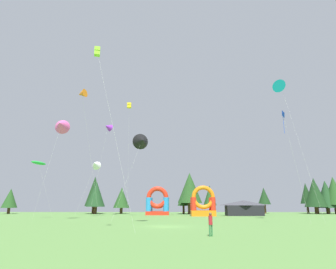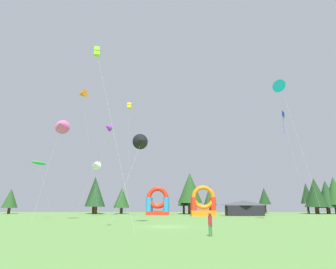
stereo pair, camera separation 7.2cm
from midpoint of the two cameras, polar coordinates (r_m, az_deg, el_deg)
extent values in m
plane|color=#5B8C42|center=(34.22, -0.41, -17.90)|extent=(120.00, 120.00, 0.00)
cone|color=white|center=(64.18, -14.32, -5.79)|extent=(2.09, 2.26, 2.26)
cylinder|color=silver|center=(64.36, -16.22, -10.56)|extent=(3.78, 0.31, 10.87)
cube|color=yellow|center=(58.83, -7.78, 5.52)|extent=(0.87, 0.87, 0.46)
cube|color=yellow|center=(59.01, -7.77, 6.02)|extent=(0.87, 0.87, 0.46)
cylinder|color=silver|center=(58.59, -7.97, -5.22)|extent=(0.40, 4.75, 22.02)
cone|color=#EA599E|center=(48.93, -20.59, 1.78)|extent=(2.66, 2.53, 2.45)
cylinder|color=silver|center=(47.98, -23.06, -6.75)|extent=(2.93, 0.43, 14.83)
cone|color=orange|center=(55.77, -16.85, 7.77)|extent=(1.99, 1.98, 1.71)
cylinder|color=silver|center=(56.06, -15.22, -4.32)|extent=(2.58, 7.67, 22.36)
ellipsoid|color=green|center=(56.48, -24.44, -5.19)|extent=(2.49, 2.57, 0.96)
cylinder|color=silver|center=(56.71, -23.25, -10.26)|extent=(2.46, 2.53, 9.67)
cone|color=black|center=(39.14, -5.33, -1.28)|extent=(2.73, 2.73, 2.37)
cylinder|color=silver|center=(38.03, -8.32, -9.13)|extent=(3.59, 1.15, 10.89)
cone|color=purple|center=(62.60, -11.94, 1.50)|extent=(2.21, 2.23, 1.76)
cylinder|color=silver|center=(62.66, -13.70, -7.09)|extent=(3.62, 2.82, 18.60)
cone|color=#0C7F7A|center=(49.32, 21.64, 8.68)|extent=(2.83, 2.82, 2.11)
cylinder|color=silver|center=(45.93, 25.03, -2.72)|extent=(2.93, 2.70, 20.48)
cube|color=#8CD826|center=(29.85, -14.04, 15.39)|extent=(0.66, 0.66, 0.39)
cube|color=#8CD826|center=(30.08, -13.98, 16.16)|extent=(0.66, 0.66, 0.39)
cylinder|color=silver|center=(26.90, -10.59, -0.54)|extent=(4.08, 1.06, 17.05)
pyramid|color=blue|center=(39.45, 21.79, 3.68)|extent=(0.34, 0.83, 0.82)
cylinder|color=blue|center=(39.14, 22.03, 1.96)|extent=(0.04, 0.04, 2.48)
cylinder|color=silver|center=(40.05, 24.27, -6.32)|extent=(3.36, 2.85, 13.64)
cylinder|color=#33723F|center=(24.39, 8.65, -18.41)|extent=(0.16, 0.16, 0.90)
cylinder|color=#33723F|center=(24.32, 8.25, -18.43)|extent=(0.16, 0.16, 0.90)
cylinder|color=#B21E26|center=(24.30, 8.38, -16.53)|extent=(0.39, 0.39, 0.71)
sphere|color=brown|center=(24.28, 8.34, -15.41)|extent=(0.24, 0.24, 0.24)
cube|color=red|center=(70.15, -2.11, -15.39)|extent=(5.36, 4.74, 0.84)
cylinder|color=#268CD8|center=(68.55, -3.90, -13.74)|extent=(1.33, 1.33, 3.16)
cylinder|color=#268CD8|center=(68.34, -0.43, -13.77)|extent=(1.33, 1.33, 3.16)
cylinder|color=#268CD8|center=(71.95, -3.67, -13.74)|extent=(1.33, 1.33, 3.16)
cylinder|color=#268CD8|center=(71.75, -0.36, -13.76)|extent=(1.33, 1.33, 3.16)
torus|color=red|center=(68.43, -2.15, -12.43)|extent=(5.10, 1.06, 5.10)
cube|color=orange|center=(63.59, 6.97, -15.32)|extent=(5.13, 3.87, 1.19)
cylinder|color=red|center=(62.00, 5.13, -13.61)|extent=(1.08, 1.08, 2.70)
cylinder|color=red|center=(62.42, 8.95, -13.51)|extent=(1.08, 1.08, 2.70)
cylinder|color=red|center=(64.78, 4.95, -13.62)|extent=(1.08, 1.08, 2.70)
cylinder|color=red|center=(65.18, 8.61, -13.52)|extent=(1.08, 1.08, 2.70)
torus|color=orange|center=(62.20, 7.01, -12.32)|extent=(4.92, 0.87, 4.92)
cube|color=black|center=(67.26, 14.92, -14.44)|extent=(7.91, 3.42, 2.22)
pyramid|color=#3F3F47|center=(67.24, 14.83, -13.04)|extent=(7.91, 3.42, 1.08)
cylinder|color=#4C331E|center=(87.99, -29.23, -13.15)|extent=(0.71, 0.71, 1.53)
cone|color=#234C1E|center=(87.98, -28.98, -11.04)|extent=(3.95, 3.95, 4.99)
cylinder|color=#4C331E|center=(81.83, -14.69, -14.35)|extent=(0.88, 0.88, 1.92)
cone|color=#193819|center=(81.89, -14.47, -10.89)|extent=(4.88, 4.88, 7.98)
cylinder|color=#4C331E|center=(78.98, -14.36, -14.44)|extent=(0.88, 0.88, 1.83)
cone|color=#1E4221|center=(79.00, -14.17, -11.40)|extent=(4.87, 4.87, 6.57)
cylinder|color=#4C331E|center=(79.25, -9.36, -14.79)|extent=(0.78, 0.78, 1.51)
cone|color=#234C1E|center=(79.25, -9.27, -12.31)|extent=(4.31, 4.31, 5.33)
cylinder|color=#4C331E|center=(78.52, 3.11, -14.76)|extent=(0.57, 0.57, 2.04)
cone|color=#234C1E|center=(78.52, 3.08, -12.37)|extent=(3.17, 3.17, 4.51)
cylinder|color=#4C331E|center=(75.20, 4.39, -14.51)|extent=(1.12, 1.12, 2.77)
cone|color=#234C1E|center=(75.31, 4.32, -10.53)|extent=(6.25, 6.25, 7.68)
cylinder|color=#4C331E|center=(76.29, 8.40, -14.63)|extent=(0.60, 0.60, 2.14)
cone|color=#234C1E|center=(76.31, 8.30, -11.92)|extent=(3.36, 3.36, 5.09)
cylinder|color=#4C331E|center=(83.90, 18.76, -13.88)|extent=(0.60, 0.60, 2.41)
cone|color=#193819|center=(83.92, 18.58, -11.55)|extent=(3.32, 3.32, 4.45)
cylinder|color=#4C331E|center=(88.00, 26.10, -13.14)|extent=(0.60, 0.60, 2.59)
cone|color=#193819|center=(88.04, 25.82, -10.50)|extent=(3.33, 3.33, 5.55)
cylinder|color=#4C331E|center=(85.95, 27.55, -13.29)|extent=(1.02, 1.02, 1.74)
cone|color=#193819|center=(85.99, 27.20, -10.22)|extent=(5.66, 5.66, 7.50)
cylinder|color=#4C331E|center=(87.87, 29.31, -13.14)|extent=(0.95, 0.95, 1.53)
cone|color=#1E4221|center=(87.89, 28.97, -10.33)|extent=(5.27, 5.27, 7.13)
cone|color=#234C1E|center=(88.08, 30.20, -9.65)|extent=(5.45, 5.45, 7.26)
camera|label=1|loc=(0.04, -90.04, 0.01)|focal=30.55mm
camera|label=2|loc=(0.04, 89.96, -0.01)|focal=30.55mm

